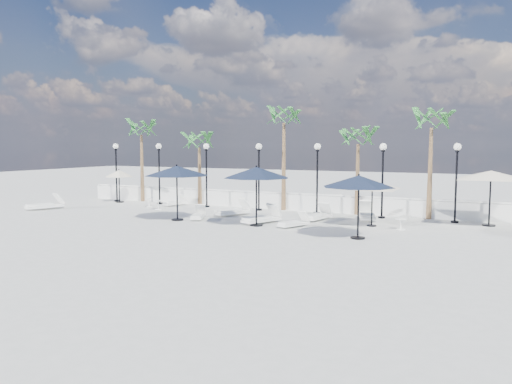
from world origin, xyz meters
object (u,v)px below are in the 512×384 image
at_px(lounger_6, 262,218).
at_px(parasol_navy_left, 177,171).
at_px(lounger_1, 175,202).
at_px(parasol_navy_mid, 256,173).
at_px(lounger_4, 318,215).
at_px(lounger_0, 45,205).
at_px(parasol_cream_small, 119,174).
at_px(parasol_cream_sq_b, 491,171).
at_px(parasol_cream_sq_a, 372,183).
at_px(lounger_3, 233,211).
at_px(lounger_5, 367,214).
at_px(lounger_7, 294,223).
at_px(parasol_navy_right, 359,182).
at_px(lounger_2, 198,215).

xyz_separation_m(lounger_6, parasol_navy_left, (-4.19, -0.98, 2.19)).
xyz_separation_m(lounger_1, parasol_navy_mid, (7.87, -4.69, 2.26)).
bearing_deg(lounger_4, lounger_0, -159.17).
bearing_deg(lounger_1, parasol_cream_small, -164.12).
height_order(lounger_4, parasol_navy_left, parasol_navy_left).
height_order(lounger_0, lounger_1, lounger_0).
bearing_deg(parasol_navy_left, lounger_4, 26.30).
xyz_separation_m(lounger_0, parasol_navy_left, (9.40, -0.11, 2.19)).
xyz_separation_m(lounger_6, parasol_cream_sq_b, (9.81, 3.92, 2.29)).
height_order(parasol_navy_mid, parasol_cream_sq_a, parasol_navy_mid).
bearing_deg(parasol_cream_small, parasol_cream_sq_b, 0.24).
height_order(lounger_3, parasol_cream_sq_b, parasol_cream_sq_b).
relative_size(lounger_5, parasol_navy_left, 0.72).
bearing_deg(parasol_navy_mid, lounger_6, 96.00).
distance_m(lounger_1, parasol_cream_small, 4.64).
height_order(lounger_0, lounger_7, lounger_0).
bearing_deg(lounger_4, parasol_navy_left, -143.66).
bearing_deg(lounger_7, parasol_navy_right, -1.31).
height_order(lounger_1, parasol_cream_sq_a, parasol_cream_sq_a).
distance_m(lounger_6, parasol_cream_small, 12.81).
bearing_deg(parasol_navy_mid, lounger_7, 13.52).
relative_size(lounger_7, parasol_cream_sq_b, 0.31).
height_order(lounger_2, lounger_3, lounger_3).
bearing_deg(lounger_7, lounger_4, 106.13).
bearing_deg(parasol_navy_right, lounger_4, 127.64).
bearing_deg(parasol_navy_mid, parasol_cream_small, 159.41).
height_order(lounger_7, parasol_cream_sq_b, parasol_cream_sq_b).
height_order(lounger_4, lounger_7, lounger_4).
bearing_deg(lounger_2, lounger_3, 41.99).
bearing_deg(parasol_cream_sq_b, lounger_1, 179.94).
height_order(lounger_5, parasol_navy_mid, parasol_navy_mid).
bearing_deg(lounger_2, lounger_6, -19.03).
distance_m(parasol_navy_right, parasol_cream_small, 18.18).
bearing_deg(parasol_cream_sq_a, lounger_2, -168.44).
distance_m(lounger_0, lounger_1, 7.53).
height_order(parasol_cream_sq_a, parasol_cream_small, parasol_cream_sq_a).
distance_m(lounger_0, lounger_5, 18.33).
distance_m(lounger_7, parasol_cream_sq_a, 4.06).
height_order(parasol_cream_sq_b, parasol_cream_small, parasol_cream_sq_b).
xyz_separation_m(parasol_navy_left, parasol_cream_sq_a, (9.12, 2.47, -0.43)).
bearing_deg(parasol_navy_mid, parasol_cream_sq_b, 25.65).
xyz_separation_m(lounger_1, lounger_4, (9.87, -1.82, 0.04)).
distance_m(lounger_2, parasol_cream_small, 9.72).
bearing_deg(lounger_0, parasol_cream_sq_b, 30.78).
xyz_separation_m(lounger_1, parasol_navy_right, (12.93, -5.79, 2.09)).
bearing_deg(parasol_navy_right, lounger_0, 177.02).
distance_m(parasol_navy_mid, parasol_cream_sq_b, 10.80).
relative_size(lounger_3, parasol_cream_small, 0.98).
height_order(lounger_1, parasol_cream_sq_b, parasol_cream_sq_b).
relative_size(lounger_4, parasol_navy_left, 0.65).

